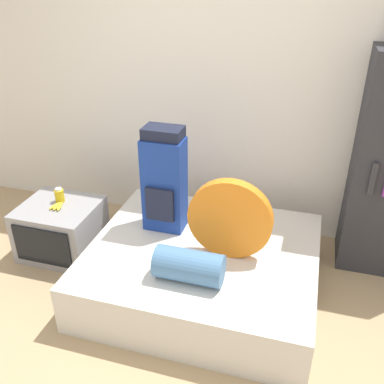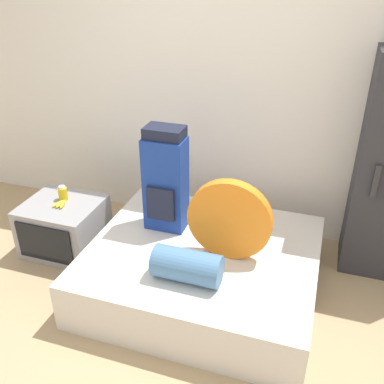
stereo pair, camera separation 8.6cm
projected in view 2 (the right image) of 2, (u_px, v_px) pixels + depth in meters
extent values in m
plane|color=tan|center=(150.00, 357.00, 2.71)|extent=(16.00, 16.00, 0.00)
cube|color=white|center=(226.00, 86.00, 3.55)|extent=(8.00, 0.05, 2.60)
cube|color=silver|center=(203.00, 268.00, 3.19)|extent=(1.63, 1.43, 0.37)
cube|color=navy|center=(166.00, 184.00, 3.20)|extent=(0.31, 0.20, 0.73)
cube|color=#191E33|center=(165.00, 133.00, 3.02)|extent=(0.28, 0.18, 0.08)
cube|color=#191E33|center=(161.00, 204.00, 3.16)|extent=(0.21, 0.03, 0.26)
cylinder|color=orange|center=(230.00, 220.00, 2.90)|extent=(0.59, 0.08, 0.59)
cylinder|color=teal|center=(187.00, 266.00, 2.75)|extent=(0.45, 0.22, 0.22)
cube|color=#939399|center=(65.00, 226.00, 3.63)|extent=(0.62, 0.55, 0.45)
cube|color=black|center=(44.00, 244.00, 3.39)|extent=(0.49, 0.02, 0.32)
cylinder|color=gold|center=(63.00, 194.00, 3.56)|extent=(0.08, 0.08, 0.11)
cylinder|color=white|center=(62.00, 187.00, 3.53)|extent=(0.05, 0.05, 0.02)
ellipsoid|color=yellow|center=(59.00, 203.00, 3.50)|extent=(0.07, 0.14, 0.03)
ellipsoid|color=yellow|center=(61.00, 204.00, 3.49)|extent=(0.03, 0.13, 0.03)
ellipsoid|color=yellow|center=(63.00, 204.00, 3.49)|extent=(0.07, 0.14, 0.03)
cube|color=#2D2D33|center=(376.00, 182.00, 3.00)|extent=(0.04, 0.02, 0.25)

